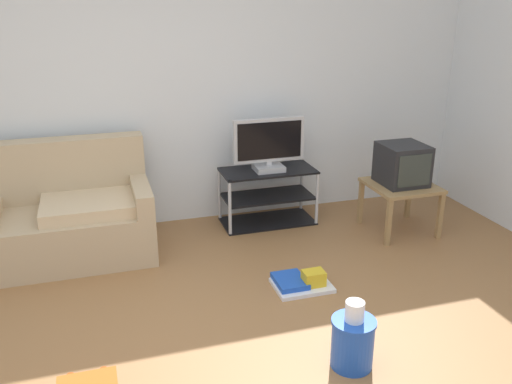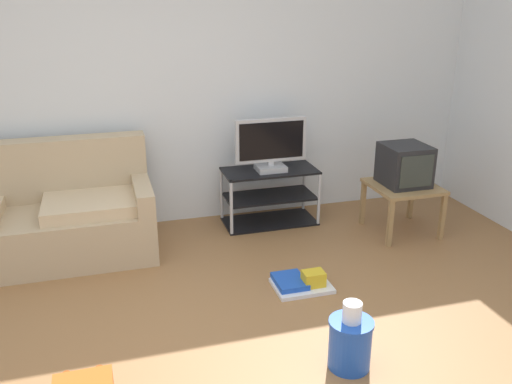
{
  "view_description": "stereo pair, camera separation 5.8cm",
  "coord_description": "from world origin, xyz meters",
  "px_view_note": "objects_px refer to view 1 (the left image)",
  "views": [
    {
      "loc": [
        -0.6,
        -2.47,
        2.06
      ],
      "look_at": [
        0.48,
        1.05,
        0.72
      ],
      "focal_mm": 38.24,
      "sensor_mm": 36.0,
      "label": 1
    },
    {
      "loc": [
        -0.55,
        -2.49,
        2.06
      ],
      "look_at": [
        0.48,
        1.05,
        0.72
      ],
      "focal_mm": 38.24,
      "sensor_mm": 36.0,
      "label": 2
    }
  ],
  "objects_px": {
    "floor_tray": "(301,282)",
    "flat_tv": "(269,145)",
    "side_table": "(401,191)",
    "couch": "(23,221)",
    "crt_tv": "(402,164)",
    "cleaning_bucket": "(353,339)",
    "tv_stand": "(268,196)"
  },
  "relations": [
    {
      "from": "floor_tray",
      "to": "flat_tv",
      "type": "bearing_deg",
      "value": 83.18
    },
    {
      "from": "flat_tv",
      "to": "side_table",
      "type": "height_order",
      "value": "flat_tv"
    },
    {
      "from": "couch",
      "to": "side_table",
      "type": "relative_size",
      "value": 3.53
    },
    {
      "from": "couch",
      "to": "floor_tray",
      "type": "bearing_deg",
      "value": -29.08
    },
    {
      "from": "crt_tv",
      "to": "side_table",
      "type": "bearing_deg",
      "value": -90.0
    },
    {
      "from": "couch",
      "to": "cleaning_bucket",
      "type": "relative_size",
      "value": 4.75
    },
    {
      "from": "side_table",
      "to": "crt_tv",
      "type": "bearing_deg",
      "value": 90.0
    },
    {
      "from": "side_table",
      "to": "floor_tray",
      "type": "distance_m",
      "value": 1.47
    },
    {
      "from": "crt_tv",
      "to": "cleaning_bucket",
      "type": "xyz_separation_m",
      "value": [
        -1.29,
        -1.66,
        -0.46
      ]
    },
    {
      "from": "flat_tv",
      "to": "crt_tv",
      "type": "height_order",
      "value": "flat_tv"
    },
    {
      "from": "flat_tv",
      "to": "side_table",
      "type": "xyz_separation_m",
      "value": [
        1.09,
        -0.51,
        -0.38
      ]
    },
    {
      "from": "couch",
      "to": "crt_tv",
      "type": "distance_m",
      "value": 3.26
    },
    {
      "from": "flat_tv",
      "to": "cleaning_bucket",
      "type": "xyz_separation_m",
      "value": [
        -0.2,
        -2.16,
        -0.59
      ]
    },
    {
      "from": "flat_tv",
      "to": "crt_tv",
      "type": "relative_size",
      "value": 1.66
    },
    {
      "from": "crt_tv",
      "to": "tv_stand",
      "type": "bearing_deg",
      "value": 154.47
    },
    {
      "from": "couch",
      "to": "tv_stand",
      "type": "height_order",
      "value": "couch"
    },
    {
      "from": "tv_stand",
      "to": "side_table",
      "type": "height_order",
      "value": "tv_stand"
    },
    {
      "from": "cleaning_bucket",
      "to": "floor_tray",
      "type": "distance_m",
      "value": 0.94
    },
    {
      "from": "flat_tv",
      "to": "crt_tv",
      "type": "distance_m",
      "value": 1.21
    },
    {
      "from": "tv_stand",
      "to": "couch",
      "type": "bearing_deg",
      "value": -175.98
    },
    {
      "from": "flat_tv",
      "to": "cleaning_bucket",
      "type": "distance_m",
      "value": 2.25
    },
    {
      "from": "flat_tv",
      "to": "floor_tray",
      "type": "relative_size",
      "value": 1.58
    },
    {
      "from": "crt_tv",
      "to": "floor_tray",
      "type": "distance_m",
      "value": 1.55
    },
    {
      "from": "couch",
      "to": "cleaning_bucket",
      "type": "distance_m",
      "value": 2.81
    },
    {
      "from": "flat_tv",
      "to": "cleaning_bucket",
      "type": "bearing_deg",
      "value": -95.26
    },
    {
      "from": "couch",
      "to": "flat_tv",
      "type": "bearing_deg",
      "value": 3.43
    },
    {
      "from": "couch",
      "to": "side_table",
      "type": "height_order",
      "value": "couch"
    },
    {
      "from": "tv_stand",
      "to": "floor_tray",
      "type": "distance_m",
      "value": 1.28
    },
    {
      "from": "flat_tv",
      "to": "couch",
      "type": "bearing_deg",
      "value": -176.57
    },
    {
      "from": "tv_stand",
      "to": "floor_tray",
      "type": "height_order",
      "value": "tv_stand"
    },
    {
      "from": "flat_tv",
      "to": "crt_tv",
      "type": "bearing_deg",
      "value": -24.57
    },
    {
      "from": "tv_stand",
      "to": "cleaning_bucket",
      "type": "bearing_deg",
      "value": -95.21
    }
  ]
}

